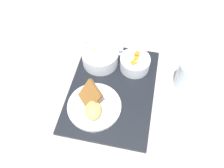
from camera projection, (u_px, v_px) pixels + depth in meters
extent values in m
plane|color=#ADA89E|center=(112.00, 90.00, 0.88)|extent=(4.00, 4.00, 0.00)
cube|color=black|center=(112.00, 89.00, 0.87)|extent=(0.44, 0.33, 0.01)
cylinder|color=silver|center=(135.00, 63.00, 0.90)|extent=(0.11, 0.11, 0.05)
torus|color=silver|center=(135.00, 59.00, 0.88)|extent=(0.11, 0.11, 0.01)
cylinder|color=#9EC67A|center=(135.00, 59.00, 0.88)|extent=(0.05, 0.05, 0.01)
cylinder|color=#9EC67A|center=(133.00, 57.00, 0.90)|extent=(0.06, 0.06, 0.01)
cylinder|color=#9EC67A|center=(137.00, 59.00, 0.89)|extent=(0.06, 0.06, 0.01)
cylinder|color=#9EC67A|center=(132.00, 58.00, 0.89)|extent=(0.05, 0.05, 0.02)
cylinder|color=#9EC67A|center=(134.00, 60.00, 0.89)|extent=(0.06, 0.06, 0.01)
cylinder|color=#9EC67A|center=(141.00, 61.00, 0.88)|extent=(0.05, 0.05, 0.02)
cube|color=orange|center=(136.00, 62.00, 0.87)|extent=(0.02, 0.02, 0.01)
cube|color=orange|center=(133.00, 63.00, 0.87)|extent=(0.03, 0.03, 0.01)
cube|color=orange|center=(137.00, 54.00, 0.89)|extent=(0.02, 0.02, 0.02)
cube|color=orange|center=(136.00, 59.00, 0.88)|extent=(0.02, 0.02, 0.01)
cylinder|color=silver|center=(100.00, 57.00, 0.91)|extent=(0.14, 0.14, 0.06)
torus|color=silver|center=(100.00, 52.00, 0.89)|extent=(0.14, 0.14, 0.01)
cylinder|color=#939E56|center=(100.00, 56.00, 0.91)|extent=(0.12, 0.12, 0.04)
cube|color=#B2C170|center=(95.00, 51.00, 0.90)|extent=(0.02, 0.02, 0.01)
cylinder|color=silver|center=(94.00, 106.00, 0.82)|extent=(0.19, 0.19, 0.01)
ellipsoid|color=#EAB756|center=(93.00, 110.00, 0.78)|extent=(0.08, 0.07, 0.04)
cube|color=brown|center=(90.00, 95.00, 0.81)|extent=(0.10, 0.10, 0.07)
cube|color=silver|center=(136.00, 53.00, 0.96)|extent=(0.02, 0.11, 0.00)
cube|color=silver|center=(116.00, 50.00, 0.96)|extent=(0.02, 0.06, 0.02)
ellipsoid|color=silver|center=(129.00, 55.00, 0.95)|extent=(0.04, 0.06, 0.01)
cube|color=silver|center=(108.00, 54.00, 0.96)|extent=(0.03, 0.12, 0.01)
cylinder|color=silver|center=(187.00, 75.00, 0.84)|extent=(0.08, 0.08, 0.12)
cylinder|color=silver|center=(185.00, 79.00, 0.86)|extent=(0.06, 0.06, 0.07)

